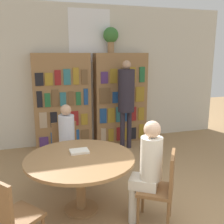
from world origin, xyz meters
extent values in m
cube|color=beige|center=(0.00, 3.77, 1.50)|extent=(6.40, 0.06, 3.00)
cube|color=white|center=(0.00, 3.73, 2.35)|extent=(0.90, 0.01, 1.10)
cube|color=olive|center=(-0.65, 3.58, 1.00)|extent=(1.18, 0.32, 1.99)
cube|color=#4C2D6B|center=(-1.08, 3.41, 0.18)|extent=(0.18, 0.02, 0.24)
cube|color=navy|center=(-0.87, 3.41, 0.22)|extent=(0.12, 0.02, 0.32)
cube|color=tan|center=(-0.65, 3.41, 0.21)|extent=(0.16, 0.02, 0.30)
cube|color=navy|center=(-0.44, 3.41, 0.23)|extent=(0.19, 0.02, 0.34)
cube|color=brown|center=(-0.21, 3.41, 0.22)|extent=(0.17, 0.02, 0.32)
cube|color=tan|center=(-1.07, 3.41, 0.66)|extent=(0.15, 0.02, 0.33)
cube|color=black|center=(-0.86, 3.41, 0.65)|extent=(0.14, 0.02, 0.32)
cube|color=#2D707A|center=(-0.65, 3.41, 0.66)|extent=(0.12, 0.02, 0.33)
cube|color=maroon|center=(-0.44, 3.41, 0.65)|extent=(0.18, 0.02, 0.31)
cube|color=olive|center=(-0.22, 3.41, 0.61)|extent=(0.14, 0.02, 0.24)
cube|color=black|center=(-1.12, 3.41, 1.09)|extent=(0.11, 0.02, 0.33)
cube|color=#236638|center=(-0.96, 3.41, 1.07)|extent=(0.11, 0.02, 0.28)
cube|color=brown|center=(-0.81, 3.41, 1.10)|extent=(0.13, 0.02, 0.35)
cube|color=#2D707A|center=(-0.65, 3.41, 1.07)|extent=(0.12, 0.02, 0.28)
cube|color=brown|center=(-0.49, 3.41, 1.08)|extent=(0.12, 0.02, 0.30)
cube|color=#236638|center=(-0.34, 3.41, 1.07)|extent=(0.10, 0.02, 0.28)
cube|color=navy|center=(-0.18, 3.41, 1.10)|extent=(0.09, 0.02, 0.34)
cube|color=black|center=(-1.10, 3.41, 1.49)|extent=(0.16, 0.02, 0.25)
cube|color=olive|center=(-0.92, 3.41, 1.49)|extent=(0.15, 0.02, 0.25)
cube|color=maroon|center=(-0.74, 3.41, 1.51)|extent=(0.12, 0.02, 0.30)
cube|color=#2D707A|center=(-0.56, 3.41, 1.52)|extent=(0.14, 0.02, 0.32)
cube|color=olive|center=(-0.37, 3.41, 1.53)|extent=(0.12, 0.02, 0.34)
cube|color=brown|center=(-0.20, 3.41, 1.51)|extent=(0.13, 0.02, 0.30)
cube|color=olive|center=(0.65, 3.58, 1.00)|extent=(1.18, 0.32, 1.99)
cube|color=tan|center=(0.20, 3.41, 0.22)|extent=(0.11, 0.02, 0.31)
cube|color=olive|center=(0.37, 3.41, 0.20)|extent=(0.12, 0.02, 0.28)
cube|color=maroon|center=(0.56, 3.41, 0.21)|extent=(0.12, 0.02, 0.30)
cube|color=olive|center=(0.75, 3.41, 0.20)|extent=(0.15, 0.02, 0.27)
cube|color=black|center=(0.91, 3.41, 0.19)|extent=(0.12, 0.02, 0.27)
cube|color=olive|center=(1.11, 3.41, 0.23)|extent=(0.12, 0.02, 0.33)
cube|color=navy|center=(0.19, 3.41, 0.66)|extent=(0.15, 0.02, 0.32)
cube|color=olive|center=(0.38, 3.41, 0.65)|extent=(0.16, 0.02, 0.32)
cube|color=#2D707A|center=(0.55, 3.41, 0.66)|extent=(0.12, 0.02, 0.34)
cube|color=navy|center=(0.75, 3.41, 0.63)|extent=(0.11, 0.02, 0.27)
cube|color=maroon|center=(0.91, 3.41, 0.65)|extent=(0.12, 0.02, 0.32)
cube|color=olive|center=(1.09, 3.41, 0.64)|extent=(0.14, 0.02, 0.29)
cube|color=brown|center=(0.24, 3.41, 1.10)|extent=(0.24, 0.02, 0.34)
cube|color=navy|center=(0.51, 3.41, 1.05)|extent=(0.21, 0.02, 0.24)
cube|color=maroon|center=(0.78, 3.41, 1.08)|extent=(0.23, 0.02, 0.31)
cube|color=olive|center=(1.05, 3.41, 1.09)|extent=(0.20, 0.02, 0.33)
cube|color=#4C2D6B|center=(0.23, 3.41, 1.48)|extent=(0.15, 0.02, 0.25)
cube|color=olive|center=(0.43, 3.41, 1.51)|extent=(0.16, 0.02, 0.31)
cube|color=brown|center=(0.66, 3.41, 1.52)|extent=(0.13, 0.02, 0.33)
cube|color=olive|center=(0.86, 3.41, 1.53)|extent=(0.13, 0.02, 0.33)
cube|color=#236638|center=(1.09, 3.41, 1.53)|extent=(0.12, 0.02, 0.34)
cylinder|color=#997047|center=(0.42, 3.58, 2.11)|extent=(0.14, 0.14, 0.24)
sphere|color=#387033|center=(0.42, 3.58, 2.36)|extent=(0.33, 0.33, 0.33)
cylinder|color=olive|center=(-0.75, 1.10, 0.01)|extent=(0.44, 0.44, 0.03)
cylinder|color=olive|center=(-0.75, 1.10, 0.36)|extent=(0.12, 0.12, 0.66)
cylinder|color=olive|center=(-0.75, 1.10, 0.71)|extent=(1.37, 1.37, 0.04)
cube|color=brown|center=(-1.49, 0.51, 0.43)|extent=(0.56, 0.56, 0.04)
cylinder|color=brown|center=(-1.46, 0.75, 0.20)|extent=(0.04, 0.04, 0.41)
cube|color=brown|center=(-0.79, 2.05, 0.43)|extent=(0.42, 0.42, 0.04)
cube|color=brown|center=(-0.80, 2.23, 0.67)|extent=(0.40, 0.05, 0.45)
cylinder|color=brown|center=(-0.61, 1.88, 0.20)|extent=(0.04, 0.04, 0.41)
cylinder|color=brown|center=(-0.95, 1.87, 0.20)|extent=(0.04, 0.04, 0.41)
cylinder|color=brown|center=(-0.63, 2.22, 0.20)|extent=(0.04, 0.04, 0.41)
cylinder|color=brown|center=(-0.97, 2.21, 0.20)|extent=(0.04, 0.04, 0.41)
cube|color=brown|center=(0.04, 0.58, 0.43)|extent=(0.55, 0.55, 0.04)
cube|color=brown|center=(0.19, 0.48, 0.67)|extent=(0.25, 0.35, 0.45)
cylinder|color=brown|center=(-0.20, 0.53, 0.20)|extent=(0.04, 0.04, 0.41)
cylinder|color=brown|center=(-0.01, 0.82, 0.20)|extent=(0.04, 0.04, 0.41)
cylinder|color=brown|center=(0.09, 0.35, 0.20)|extent=(0.04, 0.04, 0.41)
cylinder|color=brown|center=(0.27, 0.63, 0.20)|extent=(0.04, 0.04, 0.41)
cube|color=#B2B7C6|center=(-0.79, 1.91, 0.51)|extent=(0.26, 0.33, 0.12)
cylinder|color=#B2B7C6|center=(-0.79, 1.99, 0.82)|extent=(0.24, 0.24, 0.50)
sphere|color=tan|center=(-0.79, 1.99, 1.15)|extent=(0.17, 0.17, 0.17)
cylinder|color=#B2B7C6|center=(-0.71, 1.80, 0.22)|extent=(0.10, 0.10, 0.45)
cylinder|color=#B2B7C6|center=(-0.85, 1.79, 0.22)|extent=(0.10, 0.10, 0.45)
cube|color=silver|center=(-0.08, 0.66, 0.51)|extent=(0.41, 0.39, 0.12)
cylinder|color=silver|center=(-0.01, 0.61, 0.82)|extent=(0.25, 0.25, 0.50)
sphere|color=#DBB293|center=(-0.01, 0.61, 1.16)|extent=(0.19, 0.19, 0.19)
cylinder|color=silver|center=(-0.21, 0.66, 0.22)|extent=(0.10, 0.10, 0.45)
cylinder|color=silver|center=(-0.13, 0.78, 0.22)|extent=(0.10, 0.10, 0.45)
cylinder|color=#28232D|center=(0.52, 3.07, 0.40)|extent=(0.10, 0.10, 0.80)
cylinder|color=#28232D|center=(0.67, 3.07, 0.40)|extent=(0.10, 0.10, 0.80)
cylinder|color=#28232D|center=(0.60, 3.07, 1.24)|extent=(0.34, 0.34, 0.87)
sphere|color=tan|center=(0.60, 3.07, 1.76)|extent=(0.18, 0.18, 0.18)
cylinder|color=#28232D|center=(0.70, 3.36, 1.46)|extent=(0.07, 0.30, 0.07)
cube|color=silver|center=(-0.73, 1.26, 0.74)|extent=(0.24, 0.18, 0.03)
camera|label=1|loc=(-1.29, -1.93, 1.99)|focal=42.00mm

